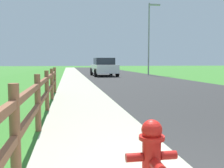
# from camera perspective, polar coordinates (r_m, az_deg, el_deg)

# --- Properties ---
(ground_plane) EXTENTS (120.00, 120.00, 0.00)m
(ground_plane) POSITION_cam_1_polar(r_m,az_deg,el_deg) (26.78, -6.59, 2.12)
(ground_plane) COLOR #38772B
(road_asphalt) EXTENTS (7.00, 66.00, 0.01)m
(road_asphalt) POSITION_cam_1_polar(r_m,az_deg,el_deg) (29.16, 0.07, 2.39)
(road_asphalt) COLOR #2B2B2B
(road_asphalt) RESTS_ON ground
(curb_concrete) EXTENTS (6.00, 66.00, 0.01)m
(curb_concrete) POSITION_cam_1_polar(r_m,az_deg,el_deg) (28.78, -12.80, 2.23)
(curb_concrete) COLOR #A8AC90
(curb_concrete) RESTS_ON ground
(grass_verge) EXTENTS (5.00, 66.00, 0.00)m
(grass_verge) POSITION_cam_1_polar(r_m,az_deg,el_deg) (28.89, -15.77, 2.18)
(grass_verge) COLOR #38772B
(grass_verge) RESTS_ON ground
(fire_hydrant) EXTENTS (0.49, 0.41, 0.75)m
(fire_hydrant) POSITION_cam_1_polar(r_m,az_deg,el_deg) (2.51, 8.85, -16.02)
(fire_hydrant) COLOR red
(fire_hydrant) RESTS_ON ground
(rail_fence) EXTENTS (0.11, 10.44, 1.06)m
(rail_fence) POSITION_cam_1_polar(r_m,az_deg,el_deg) (5.92, -15.11, -1.74)
(rail_fence) COLOR brown
(rail_fence) RESTS_ON ground
(parked_suv_white) EXTENTS (2.27, 4.56, 1.67)m
(parked_suv_white) POSITION_cam_1_polar(r_m,az_deg,el_deg) (23.75, -1.82, 3.78)
(parked_suv_white) COLOR white
(parked_suv_white) RESTS_ON ground
(street_lamp) EXTENTS (1.17, 0.20, 6.99)m
(street_lamp) POSITION_cam_1_polar(r_m,az_deg,el_deg) (25.75, 8.43, 11.15)
(street_lamp) COLOR gray
(street_lamp) RESTS_ON ground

